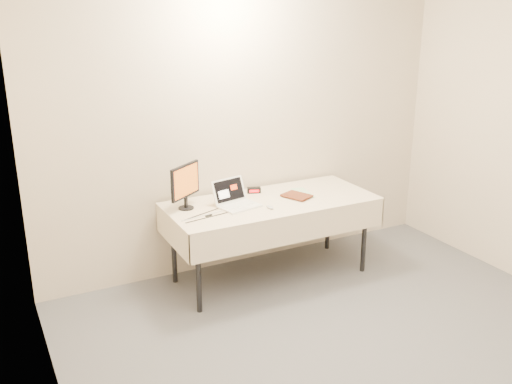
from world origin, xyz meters
name	(u,v)px	position (x,y,z in m)	size (l,w,h in m)	color
back_wall	(248,123)	(0.00, 2.50, 1.35)	(4.00, 0.10, 2.70)	beige
table	(271,207)	(0.00, 2.05, 0.68)	(1.86, 0.81, 0.74)	black
laptop	(235,200)	(-0.34, 2.07, 0.79)	(0.38, 0.37, 0.22)	white
monitor	(185,183)	(-0.74, 2.19, 0.96)	(0.32, 0.23, 0.39)	black
book	(291,187)	(0.16, 1.98, 0.86)	(0.18, 0.02, 0.25)	#963C1B
alarm_clock	(254,190)	(-0.04, 2.31, 0.76)	(0.13, 0.09, 0.05)	black
clicker	(270,207)	(-0.11, 1.87, 0.75)	(0.04, 0.09, 0.02)	#BABABD
paper_form	(303,193)	(0.36, 2.10, 0.74)	(0.12, 0.31, 0.00)	#B1D7AB
usb_dongle	(209,216)	(-0.64, 1.94, 0.74)	(0.06, 0.02, 0.01)	black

